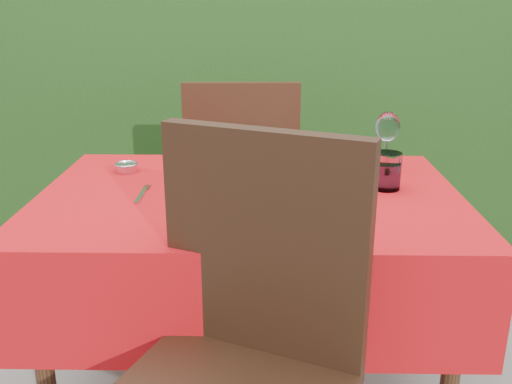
{
  "coord_description": "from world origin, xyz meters",
  "views": [
    {
      "loc": [
        0.05,
        -1.61,
        1.3
      ],
      "look_at": [
        0.02,
        -0.05,
        0.77
      ],
      "focal_mm": 40.0,
      "sensor_mm": 36.0,
      "label": 1
    }
  ],
  "objects_px": {
    "chair_near": "(242,346)",
    "steel_ramekin": "(127,168)",
    "pasta_plate": "(269,163)",
    "chair_far": "(242,181)",
    "fork": "(141,195)",
    "water_glass": "(387,173)",
    "wine_glass": "(387,129)",
    "pizza_plate": "(228,201)"
  },
  "relations": [
    {
      "from": "water_glass",
      "to": "wine_glass",
      "type": "distance_m",
      "value": 0.23
    },
    {
      "from": "pasta_plate",
      "to": "wine_glass",
      "type": "height_order",
      "value": "wine_glass"
    },
    {
      "from": "chair_far",
      "to": "pizza_plate",
      "type": "xyz_separation_m",
      "value": [
        -0.01,
        -0.81,
        0.2
      ]
    },
    {
      "from": "water_glass",
      "to": "steel_ramekin",
      "type": "xyz_separation_m",
      "value": [
        -0.84,
        0.16,
        -0.04
      ]
    },
    {
      "from": "pizza_plate",
      "to": "fork",
      "type": "height_order",
      "value": "pizza_plate"
    },
    {
      "from": "chair_far",
      "to": "water_glass",
      "type": "distance_m",
      "value": 0.8
    },
    {
      "from": "chair_far",
      "to": "fork",
      "type": "distance_m",
      "value": 0.77
    },
    {
      "from": "chair_far",
      "to": "fork",
      "type": "relative_size",
      "value": 5.56
    },
    {
      "from": "fork",
      "to": "steel_ramekin",
      "type": "height_order",
      "value": "steel_ramekin"
    },
    {
      "from": "chair_far",
      "to": "fork",
      "type": "xyz_separation_m",
      "value": [
        -0.27,
        -0.7,
        0.18
      ]
    },
    {
      "from": "water_glass",
      "to": "wine_glass",
      "type": "height_order",
      "value": "wine_glass"
    },
    {
      "from": "pizza_plate",
      "to": "steel_ramekin",
      "type": "height_order",
      "value": "pizza_plate"
    },
    {
      "from": "chair_far",
      "to": "wine_glass",
      "type": "height_order",
      "value": "chair_far"
    },
    {
      "from": "water_glass",
      "to": "chair_near",
      "type": "bearing_deg",
      "value": -123.69
    },
    {
      "from": "pizza_plate",
      "to": "wine_glass",
      "type": "height_order",
      "value": "wine_glass"
    },
    {
      "from": "chair_near",
      "to": "fork",
      "type": "height_order",
      "value": "chair_near"
    },
    {
      "from": "pizza_plate",
      "to": "water_glass",
      "type": "relative_size",
      "value": 2.58
    },
    {
      "from": "fork",
      "to": "wine_glass",
      "type": "bearing_deg",
      "value": 21.5
    },
    {
      "from": "pizza_plate",
      "to": "water_glass",
      "type": "xyz_separation_m",
      "value": [
        0.47,
        0.19,
        0.03
      ]
    },
    {
      "from": "pizza_plate",
      "to": "pasta_plate",
      "type": "distance_m",
      "value": 0.41
    },
    {
      "from": "chair_far",
      "to": "pasta_plate",
      "type": "relative_size",
      "value": 4.36
    },
    {
      "from": "chair_near",
      "to": "steel_ramekin",
      "type": "height_order",
      "value": "chair_near"
    },
    {
      "from": "water_glass",
      "to": "steel_ramekin",
      "type": "distance_m",
      "value": 0.85
    },
    {
      "from": "chair_far",
      "to": "wine_glass",
      "type": "bearing_deg",
      "value": 139.45
    },
    {
      "from": "water_glass",
      "to": "fork",
      "type": "xyz_separation_m",
      "value": [
        -0.74,
        -0.08,
        -0.05
      ]
    },
    {
      "from": "pasta_plate",
      "to": "fork",
      "type": "distance_m",
      "value": 0.48
    },
    {
      "from": "chair_near",
      "to": "water_glass",
      "type": "bearing_deg",
      "value": 79.06
    },
    {
      "from": "pizza_plate",
      "to": "fork",
      "type": "bearing_deg",
      "value": 157.84
    },
    {
      "from": "chair_near",
      "to": "steel_ramekin",
      "type": "xyz_separation_m",
      "value": [
        -0.42,
        0.79,
        0.16
      ]
    },
    {
      "from": "chair_near",
      "to": "chair_far",
      "type": "relative_size",
      "value": 1.05
    },
    {
      "from": "pizza_plate",
      "to": "chair_near",
      "type": "bearing_deg",
      "value": -82.51
    },
    {
      "from": "chair_far",
      "to": "fork",
      "type": "height_order",
      "value": "chair_far"
    },
    {
      "from": "wine_glass",
      "to": "water_glass",
      "type": "bearing_deg",
      "value": -100.29
    },
    {
      "from": "chair_near",
      "to": "pasta_plate",
      "type": "relative_size",
      "value": 4.57
    },
    {
      "from": "chair_near",
      "to": "pasta_plate",
      "type": "distance_m",
      "value": 0.84
    },
    {
      "from": "chair_near",
      "to": "pizza_plate",
      "type": "distance_m",
      "value": 0.47
    },
    {
      "from": "steel_ramekin",
      "to": "pasta_plate",
      "type": "bearing_deg",
      "value": 4.28
    },
    {
      "from": "chair_near",
      "to": "pizza_plate",
      "type": "height_order",
      "value": "chair_near"
    },
    {
      "from": "wine_glass",
      "to": "fork",
      "type": "bearing_deg",
      "value": -159.23
    },
    {
      "from": "pasta_plate",
      "to": "water_glass",
      "type": "distance_m",
      "value": 0.41
    },
    {
      "from": "fork",
      "to": "steel_ramekin",
      "type": "xyz_separation_m",
      "value": [
        -0.1,
        0.25,
        0.01
      ]
    },
    {
      "from": "chair_near",
      "to": "fork",
      "type": "bearing_deg",
      "value": 143.48
    }
  ]
}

